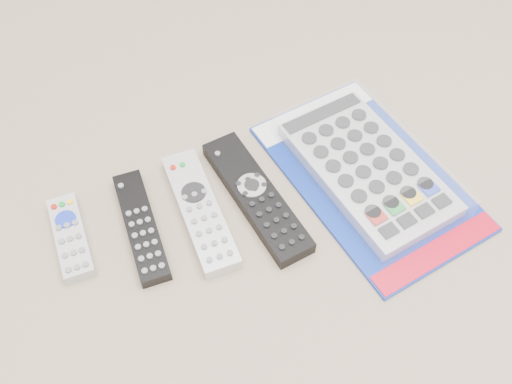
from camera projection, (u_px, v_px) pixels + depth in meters
name	position (u px, v px, depth m)	size (l,w,h in m)	color
remote_small_grey	(71.00, 237.00, 0.84)	(0.05, 0.15, 0.02)	#A7A7A9
remote_slim_black	(141.00, 226.00, 0.85)	(0.06, 0.20, 0.02)	black
remote_silver_dvd	(200.00, 211.00, 0.87)	(0.07, 0.23, 0.03)	#BCBCC0
remote_large_black	(256.00, 196.00, 0.88)	(0.08, 0.25, 0.03)	black
jumbo_remote_packaged	(368.00, 167.00, 0.90)	(0.26, 0.39, 0.05)	#0D2A95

